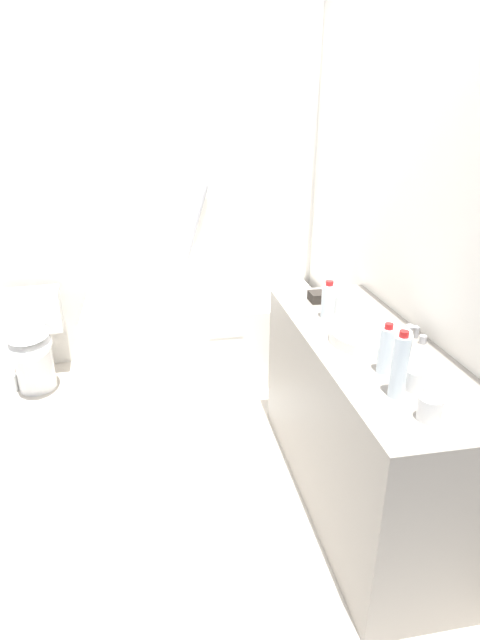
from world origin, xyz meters
name	(u,v)px	position (x,y,z in m)	size (l,w,h in m)	color
ground_plane	(132,460)	(0.00, 0.00, 0.00)	(3.76, 3.76, 0.00)	beige
wall_back_tiled	(119,184)	(0.00, 1.31, 1.30)	(3.16, 0.10, 2.60)	silver
wall_right_mirror	(404,213)	(1.43, 0.00, 1.30)	(0.10, 2.92, 2.60)	silver
bathtub	(205,333)	(0.52, 0.94, 0.30)	(1.61, 0.65, 1.28)	white
toilet	(32,340)	(-0.65, 0.96, 0.34)	(0.41, 0.55, 0.66)	white
vanity_counter	(362,422)	(1.11, -0.45, 0.41)	(0.55, 1.51, 0.83)	gray
sink_basin	(370,336)	(1.11, -0.44, 0.85)	(0.36, 0.36, 0.05)	white
sink_faucet	(413,332)	(1.31, -0.44, 0.86)	(0.13, 0.15, 0.06)	#9E9EA3
water_bottle_0	(400,366)	(1.01, -0.88, 0.95)	(0.06, 0.06, 0.25)	silver
water_bottle_1	(328,301)	(1.01, -0.14, 0.91)	(0.07, 0.07, 0.19)	silver
water_bottle_2	(386,350)	(1.04, -0.71, 0.92)	(0.06, 0.06, 0.21)	silver
drinking_glass_0	(339,304)	(1.09, -0.08, 0.87)	(0.08, 0.08, 0.09)	white
drinking_glass_1	(414,380)	(1.09, -0.85, 0.87)	(0.07, 0.07, 0.08)	white
drinking_glass_2	(430,409)	(1.05, -1.04, 0.87)	(0.08, 0.08, 0.08)	white
amenity_basket	(323,297)	(1.07, 0.08, 0.85)	(0.14, 0.10, 0.05)	#2D2823
bath_mat	(213,411)	(0.50, 0.39, 0.01)	(0.61, 0.38, 0.01)	white
toilet_paper_roll	(9,383)	(-0.82, 0.90, 0.06)	(0.11, 0.11, 0.11)	white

